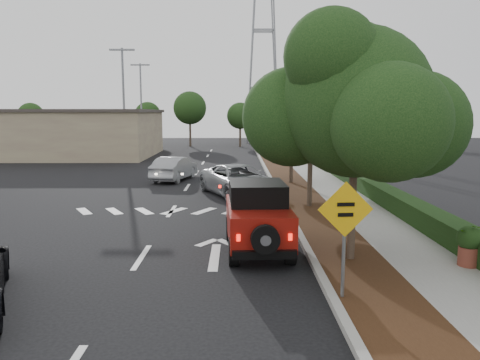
{
  "coord_description": "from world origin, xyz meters",
  "views": [
    {
      "loc": [
        2.59,
        -12.36,
        3.93
      ],
      "look_at": [
        2.72,
        3.0,
        1.7
      ],
      "focal_mm": 35.0,
      "sensor_mm": 36.0,
      "label": 1
    }
  ],
  "objects": [
    {
      "name": "silver_suv_ahead",
      "position": [
        2.71,
        9.54,
        0.73
      ],
      "size": [
        4.29,
        5.77,
        1.46
      ],
      "primitive_type": "imported",
      "rotation": [
        0.0,
        0.0,
        0.4
      ],
      "color": "#96999D",
      "rests_on": "ground"
    },
    {
      "name": "commercial_building",
      "position": [
        -16.0,
        30.0,
        2.0
      ],
      "size": [
        22.0,
        12.0,
        4.0
      ],
      "primitive_type": "cube",
      "color": "gray",
      "rests_on": "ground"
    },
    {
      "name": "speed_hump_sign",
      "position": [
        4.8,
        -3.11,
        1.68
      ],
      "size": [
        1.14,
        0.12,
        2.43
      ],
      "rotation": [
        0.0,
        0.0,
        0.07
      ],
      "color": "slate",
      "rests_on": "ground"
    },
    {
      "name": "curb",
      "position": [
        4.6,
        12.0,
        0.07
      ],
      "size": [
        0.2,
        70.0,
        0.15
      ],
      "primitive_type": "cube",
      "color": "#9E9B93",
      "rests_on": "ground"
    },
    {
      "name": "street_tree_far",
      "position": [
        5.6,
        13.0,
        0.0
      ],
      "size": [
        3.4,
        3.4,
        5.62
      ],
      "primitive_type": null,
      "color": "black",
      "rests_on": "ground"
    },
    {
      "name": "light_pole_b",
      "position": [
        -7.5,
        38.0,
        0.0
      ],
      "size": [
        2.0,
        0.22,
        9.0
      ],
      "primitive_type": null,
      "color": "slate",
      "rests_on": "ground"
    },
    {
      "name": "street_tree_near",
      "position": [
        5.6,
        -0.5,
        0.0
      ],
      "size": [
        3.8,
        3.8,
        5.92
      ],
      "primitive_type": null,
      "color": "black",
      "rests_on": "ground"
    },
    {
      "name": "light_pole_a",
      "position": [
        -6.5,
        26.0,
        0.0
      ],
      "size": [
        2.0,
        0.22,
        9.0
      ],
      "primitive_type": null,
      "color": "slate",
      "rests_on": "ground"
    },
    {
      "name": "transmission_tower",
      "position": [
        6.0,
        48.0,
        0.0
      ],
      "size": [
        7.0,
        4.0,
        28.0
      ],
      "primitive_type": null,
      "color": "slate",
      "rests_on": "ground"
    },
    {
      "name": "sidewalk",
      "position": [
        7.5,
        12.0,
        0.06
      ],
      "size": [
        2.0,
        70.0,
        0.12
      ],
      "primitive_type": "cube",
      "color": "gray",
      "rests_on": "ground"
    },
    {
      "name": "hedge",
      "position": [
        8.9,
        12.0,
        0.4
      ],
      "size": [
        0.8,
        70.0,
        0.8
      ],
      "primitive_type": "cube",
      "color": "black",
      "rests_on": "ground"
    },
    {
      "name": "red_jeep",
      "position": [
        3.19,
        0.69,
        0.99
      ],
      "size": [
        1.87,
        3.89,
        1.95
      ],
      "rotation": [
        0.0,
        0.0,
        0.05
      ],
      "color": "black",
      "rests_on": "ground"
    },
    {
      "name": "planting_strip",
      "position": [
        5.6,
        12.0,
        0.06
      ],
      "size": [
        1.8,
        70.0,
        0.12
      ],
      "primitive_type": "cube",
      "color": "black",
      "rests_on": "ground"
    },
    {
      "name": "terracotta_planter",
      "position": [
        8.4,
        -1.13,
        0.73
      ],
      "size": [
        0.62,
        0.62,
        1.09
      ],
      "rotation": [
        0.0,
        0.0,
        -0.09
      ],
      "color": "brown",
      "rests_on": "ground"
    },
    {
      "name": "silver_sedan_oncoming",
      "position": [
        -1.0,
        14.65,
        0.69
      ],
      "size": [
        2.42,
        4.43,
        1.38
      ],
      "primitive_type": "imported",
      "rotation": [
        0.0,
        0.0,
        2.9
      ],
      "color": "#94969B",
      "rests_on": "ground"
    },
    {
      "name": "parked_suv",
      "position": [
        -9.57,
        26.04,
        0.75
      ],
      "size": [
        4.74,
        2.94,
        1.5
      ],
      "primitive_type": "imported",
      "rotation": [
        0.0,
        0.0,
        1.85
      ],
      "color": "#B3B6BC",
      "rests_on": "ground"
    },
    {
      "name": "street_tree_mid",
      "position": [
        5.6,
        6.5,
        0.0
      ],
      "size": [
        3.2,
        3.2,
        5.32
      ],
      "primitive_type": null,
      "color": "black",
      "rests_on": "ground"
    },
    {
      "name": "ground",
      "position": [
        0.0,
        0.0,
        0.0
      ],
      "size": [
        120.0,
        120.0,
        0.0
      ],
      "primitive_type": "plane",
      "color": "black",
      "rests_on": "ground"
    }
  ]
}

